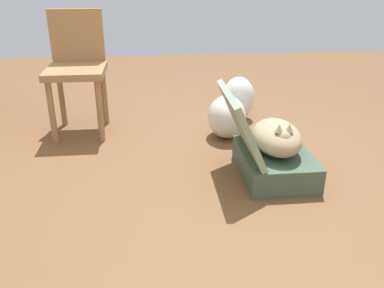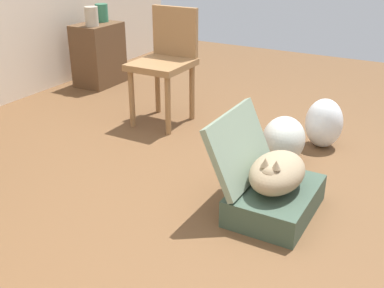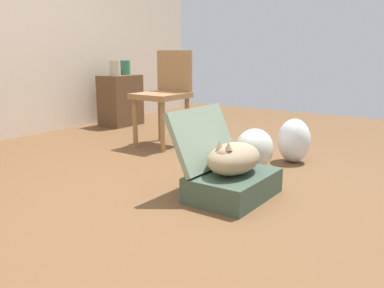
% 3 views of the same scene
% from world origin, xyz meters
% --- Properties ---
extents(ground_plane, '(7.68, 7.68, 0.00)m').
position_xyz_m(ground_plane, '(0.00, 0.00, 0.00)').
color(ground_plane, brown).
rests_on(ground_plane, ground).
extents(suitcase_base, '(0.57, 0.41, 0.16)m').
position_xyz_m(suitcase_base, '(0.07, -0.56, 0.08)').
color(suitcase_base, '#384C3D').
rests_on(suitcase_base, ground).
extents(suitcase_lid, '(0.57, 0.20, 0.39)m').
position_xyz_m(suitcase_lid, '(0.07, -0.34, 0.35)').
color(suitcase_lid, gray).
rests_on(suitcase_lid, suitcase_base).
extents(cat, '(0.51, 0.28, 0.22)m').
position_xyz_m(cat, '(0.07, -0.56, 0.25)').
color(cat, '#998466').
rests_on(cat, suitcase_base).
extents(plastic_bag_white, '(0.34, 0.28, 0.32)m').
position_xyz_m(plastic_bag_white, '(0.71, -0.38, 0.16)').
color(plastic_bag_white, silver).
rests_on(plastic_bag_white, ground).
extents(plastic_bag_clear, '(0.25, 0.27, 0.36)m').
position_xyz_m(plastic_bag_clear, '(1.09, -0.55, 0.18)').
color(plastic_bag_clear, silver).
rests_on(plastic_bag_clear, ground).
extents(chair, '(0.47, 0.42, 0.90)m').
position_xyz_m(chair, '(0.98, 0.71, 0.51)').
color(chair, olive).
rests_on(chair, ground).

